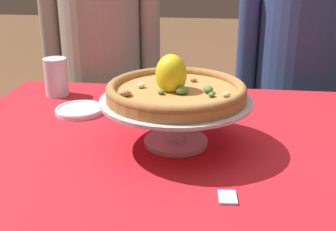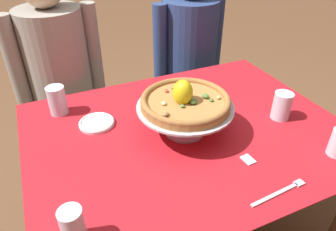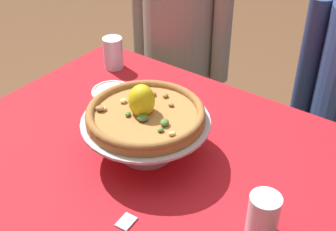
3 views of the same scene
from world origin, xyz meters
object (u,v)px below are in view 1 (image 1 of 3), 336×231
at_px(pizza, 176,90).
at_px(water_glass_back_left, 56,79).
at_px(side_plate, 80,110).
at_px(diner_right, 295,98).
at_px(sugar_packet, 228,197).
at_px(diner_left, 104,92).
at_px(pizza_stand, 176,111).

bearing_deg(pizza, water_glass_back_left, 141.66).
xyz_separation_m(water_glass_back_left, side_plate, (0.13, -0.16, -0.05)).
xyz_separation_m(water_glass_back_left, diner_right, (0.85, 0.42, -0.18)).
bearing_deg(pizza, side_plate, 148.50).
xyz_separation_m(sugar_packet, diner_right, (0.29, 1.01, -0.12)).
height_order(pizza, side_plate, pizza).
bearing_deg(diner_right, sugar_packet, -105.84).
relative_size(side_plate, diner_left, 0.11).
height_order(water_glass_back_left, sugar_packet, water_glass_back_left).
bearing_deg(diner_left, pizza, -62.15).
bearing_deg(pizza, diner_left, 117.85).
height_order(sugar_packet, diner_right, diner_right).
distance_m(side_plate, diner_left, 0.55).
bearing_deg(sugar_packet, pizza, 117.92).
relative_size(pizza, diner_left, 0.27).
height_order(pizza_stand, diner_left, diner_left).
relative_size(pizza_stand, side_plate, 2.56).
bearing_deg(pizza, sugar_packet, -62.08).
distance_m(water_glass_back_left, side_plate, 0.21).
bearing_deg(pizza_stand, diner_left, 117.91).
bearing_deg(sugar_packet, side_plate, 135.26).
distance_m(pizza, side_plate, 0.39).
distance_m(diner_left, diner_right, 0.80).
xyz_separation_m(pizza, side_plate, (-0.31, 0.19, -0.13)).
bearing_deg(water_glass_back_left, diner_left, 82.07).
xyz_separation_m(pizza_stand, diner_right, (0.42, 0.77, -0.21)).
relative_size(sugar_packet, diner_right, 0.04).
bearing_deg(side_plate, water_glass_back_left, 129.25).
bearing_deg(pizza_stand, pizza, 166.88).
height_order(diner_left, diner_right, diner_left).
bearing_deg(diner_left, water_glass_back_left, -97.93).
height_order(water_glass_back_left, diner_left, diner_left).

